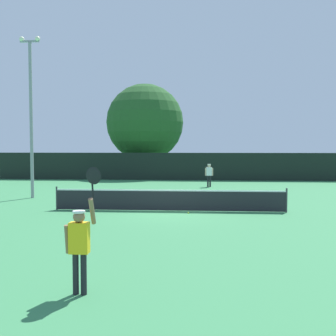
{
  "coord_description": "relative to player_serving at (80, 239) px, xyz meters",
  "views": [
    {
      "loc": [
        1.23,
        -17.76,
        2.91
      ],
      "look_at": [
        -0.32,
        3.6,
        1.75
      ],
      "focal_mm": 42.57,
      "sensor_mm": 36.0,
      "label": 1
    }
  ],
  "objects": [
    {
      "name": "ground_plane",
      "position": [
        1.04,
        10.2,
        -1.1
      ],
      "size": [
        120.0,
        120.0,
        0.0
      ],
      "primitive_type": "plane",
      "color": "#387F4C"
    },
    {
      "name": "tennis_net",
      "position": [
        1.04,
        10.2,
        -0.59
      ],
      "size": [
        10.45,
        0.08,
        1.07
      ],
      "color": "#232328",
      "rests_on": "ground"
    },
    {
      "name": "perimeter_fence",
      "position": [
        1.04,
        26.63,
        0.08
      ],
      "size": [
        32.59,
        0.12,
        2.36
      ],
      "primitive_type": "cube",
      "color": "black",
      "rests_on": "ground"
    },
    {
      "name": "player_serving",
      "position": [
        0.0,
        0.0,
        0.0
      ],
      "size": [
        0.67,
        0.39,
        2.51
      ],
      "color": "yellow",
      "rests_on": "ground"
    },
    {
      "name": "player_receiving",
      "position": [
        3.16,
        21.03,
        -0.09
      ],
      "size": [
        0.57,
        0.24,
        1.65
      ],
      "rotation": [
        0.0,
        0.0,
        3.14
      ],
      "color": "white",
      "rests_on": "ground"
    },
    {
      "name": "tennis_ball",
      "position": [
        1.92,
        9.53,
        -1.07
      ],
      "size": [
        0.07,
        0.07,
        0.07
      ],
      "primitive_type": "sphere",
      "color": "#CCE033",
      "rests_on": "ground"
    },
    {
      "name": "light_pole",
      "position": [
        -7.01,
        14.26,
        3.98
      ],
      "size": [
        1.18,
        0.28,
        9.01
      ],
      "color": "gray",
      "rests_on": "ground"
    },
    {
      "name": "large_tree",
      "position": [
        -2.75,
        30.9,
        4.12
      ],
      "size": [
        7.42,
        7.42,
        8.93
      ],
      "color": "brown",
      "rests_on": "ground"
    },
    {
      "name": "parked_car_near",
      "position": [
        3.27,
        33.06,
        -0.32
      ],
      "size": [
        2.07,
        4.28,
        1.69
      ],
      "rotation": [
        0.0,
        0.0,
        0.04
      ],
      "color": "navy",
      "rests_on": "ground"
    },
    {
      "name": "parked_car_mid",
      "position": [
        10.83,
        31.7,
        -0.32
      ],
      "size": [
        2.12,
        4.3,
        1.69
      ],
      "rotation": [
        0.0,
        0.0,
        -0.05
      ],
      "color": "navy",
      "rests_on": "ground"
    }
  ]
}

